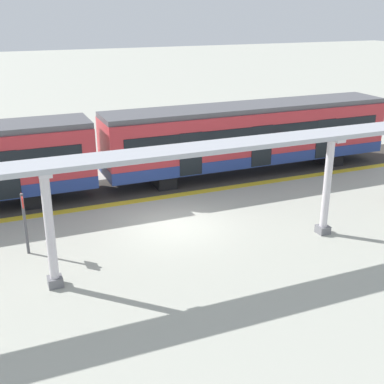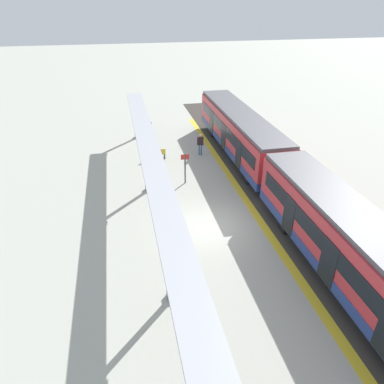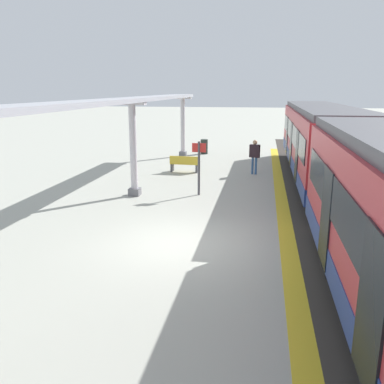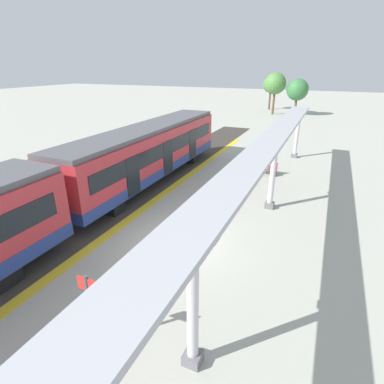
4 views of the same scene
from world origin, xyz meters
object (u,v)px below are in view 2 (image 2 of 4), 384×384
object	(u,v)px
canopy_pillar_second	(147,164)
passenger_waiting_near_edge	(200,142)
trash_bin	(149,128)
canopy_pillar_third	(171,263)
bench_mid_platform	(156,154)
train_far_carriage	(357,255)
canopy_pillar_nearest	(136,117)
train_near_carriage	(239,133)
platform_info_sign	(185,165)

from	to	relation	value
canopy_pillar_second	passenger_waiting_near_edge	bearing A→B (deg)	-132.41
trash_bin	passenger_waiting_near_edge	xyz separation A→B (m)	(-3.48, 6.23, 0.61)
canopy_pillar_third	bench_mid_platform	world-z (taller)	canopy_pillar_third
train_far_carriage	trash_bin	world-z (taller)	train_far_carriage
canopy_pillar_nearest	passenger_waiting_near_edge	world-z (taller)	canopy_pillar_nearest
train_near_carriage	canopy_pillar_third	size ratio (longest dim) A/B	3.98
train_near_carriage	passenger_waiting_near_edge	bearing A→B (deg)	-10.19
canopy_pillar_third	platform_info_sign	xyz separation A→B (m)	(-2.58, -10.40, -0.57)
train_near_carriage	passenger_waiting_near_edge	world-z (taller)	train_near_carriage
train_near_carriage	canopy_pillar_second	size ratio (longest dim) A/B	3.98
canopy_pillar_second	trash_bin	distance (m)	11.54
train_near_carriage	platform_info_sign	world-z (taller)	train_near_carriage
canopy_pillar_nearest	canopy_pillar_second	xyz separation A→B (m)	(0.00, 10.24, 0.00)
canopy_pillar_nearest	platform_info_sign	bearing A→B (deg)	104.87
platform_info_sign	passenger_waiting_near_edge	size ratio (longest dim) A/B	1.25
platform_info_sign	canopy_pillar_second	bearing A→B (deg)	11.73
canopy_pillar_second	canopy_pillar_nearest	bearing A→B (deg)	-90.00
canopy_pillar_third	bench_mid_platform	xyz separation A→B (m)	(-1.09, -14.91, -1.46)
train_near_carriage	canopy_pillar_third	xyz separation A→B (m)	(7.74, 14.47, 0.07)
train_far_carriage	platform_info_sign	size ratio (longest dim) A/B	6.78
canopy_pillar_nearest	trash_bin	size ratio (longest dim) A/B	3.89
train_near_carriage	passenger_waiting_near_edge	size ratio (longest dim) A/B	8.50
train_far_carriage	canopy_pillar_nearest	size ratio (longest dim) A/B	3.98
canopy_pillar_nearest	bench_mid_platform	size ratio (longest dim) A/B	2.47
canopy_pillar_second	canopy_pillar_third	size ratio (longest dim) A/B	1.00
canopy_pillar_third	platform_info_sign	distance (m)	10.73
train_far_carriage	canopy_pillar_nearest	bearing A→B (deg)	-69.88
bench_mid_platform	passenger_waiting_near_edge	distance (m)	3.67
trash_bin	passenger_waiting_near_edge	distance (m)	7.16
train_far_carriage	canopy_pillar_third	world-z (taller)	canopy_pillar_third
train_far_carriage	trash_bin	distance (m)	23.24
train_far_carriage	canopy_pillar_second	world-z (taller)	canopy_pillar_second
train_far_carriage	bench_mid_platform	distance (m)	17.32
canopy_pillar_second	canopy_pillar_third	distance (m)	9.86
train_far_carriage	bench_mid_platform	world-z (taller)	train_far_carriage
canopy_pillar_nearest	canopy_pillar_second	size ratio (longest dim) A/B	1.00
bench_mid_platform	passenger_waiting_near_edge	world-z (taller)	passenger_waiting_near_edge
canopy_pillar_third	platform_info_sign	bearing A→B (deg)	-103.91
bench_mid_platform	trash_bin	world-z (taller)	trash_bin
trash_bin	platform_info_sign	xyz separation A→B (m)	(-1.35, 10.85, 0.85)
canopy_pillar_nearest	train_near_carriage	bearing A→B (deg)	143.96
canopy_pillar_third	trash_bin	size ratio (longest dim) A/B	3.89
canopy_pillar_second	bench_mid_platform	distance (m)	5.37
bench_mid_platform	passenger_waiting_near_edge	xyz separation A→B (m)	(-3.61, -0.10, 0.65)
bench_mid_platform	platform_info_sign	world-z (taller)	platform_info_sign
bench_mid_platform	canopy_pillar_third	bearing A→B (deg)	85.80
canopy_pillar_second	platform_info_sign	bearing A→B (deg)	-168.27
bench_mid_platform	trash_bin	bearing A→B (deg)	-91.19
train_near_carriage	passenger_waiting_near_edge	distance (m)	3.17
canopy_pillar_nearest	bench_mid_platform	distance (m)	5.50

